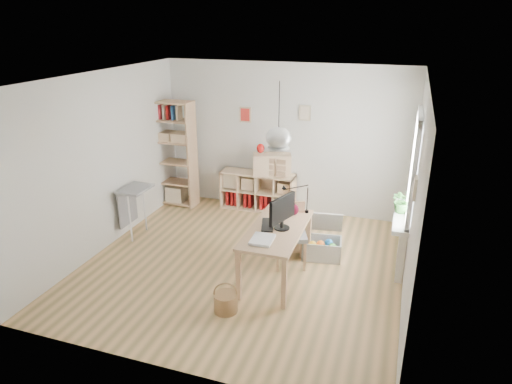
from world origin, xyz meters
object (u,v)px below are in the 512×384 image
(desk, at_px, (277,234))
(cube_shelf, at_px, (257,193))
(storage_chest, at_px, (323,243))
(monitor, at_px, (282,211))
(chair, at_px, (290,230))
(drawer_chest, at_px, (272,164))
(tall_bookshelf, at_px, (173,150))

(desk, distance_m, cube_shelf, 2.48)
(desk, distance_m, storage_chest, 1.05)
(monitor, bearing_deg, cube_shelf, 135.47)
(chair, bearing_deg, drawer_chest, 93.95)
(cube_shelf, height_order, chair, chair)
(chair, xyz_separation_m, storage_chest, (0.43, 0.36, -0.32))
(tall_bookshelf, xyz_separation_m, drawer_chest, (1.86, 0.24, -0.17))
(tall_bookshelf, relative_size, storage_chest, 2.76)
(monitor, xyz_separation_m, drawer_chest, (-0.80, 2.19, -0.09))
(cube_shelf, xyz_separation_m, drawer_chest, (0.29, -0.04, 0.62))
(cube_shelf, bearing_deg, chair, -58.59)
(chair, height_order, drawer_chest, drawer_chest)
(monitor, bearing_deg, storage_chest, 80.90)
(cube_shelf, height_order, storage_chest, cube_shelf)
(desk, xyz_separation_m, drawer_chest, (-0.73, 2.19, 0.26))
(cube_shelf, height_order, monitor, monitor)
(storage_chest, xyz_separation_m, drawer_chest, (-1.23, 1.39, 0.72))
(desk, bearing_deg, chair, 80.31)
(cube_shelf, height_order, drawer_chest, drawer_chest)
(monitor, bearing_deg, desk, -158.71)
(tall_bookshelf, distance_m, chair, 3.11)
(tall_bookshelf, bearing_deg, drawer_chest, 7.36)
(tall_bookshelf, relative_size, monitor, 3.89)
(desk, xyz_separation_m, cube_shelf, (-1.02, 2.23, -0.36))
(tall_bookshelf, distance_m, drawer_chest, 1.88)
(cube_shelf, relative_size, chair, 1.53)
(desk, xyz_separation_m, monitor, (0.07, 0.00, 0.35))
(tall_bookshelf, height_order, monitor, tall_bookshelf)
(cube_shelf, xyz_separation_m, storage_chest, (1.52, -1.43, -0.10))
(desk, relative_size, storage_chest, 2.07)
(tall_bookshelf, xyz_separation_m, chair, (2.66, -1.51, -0.56))
(storage_chest, bearing_deg, cube_shelf, 128.69)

